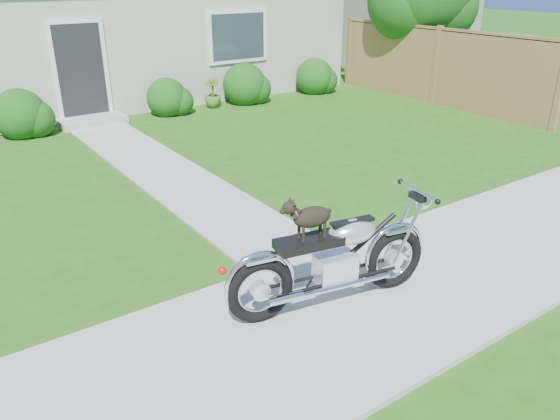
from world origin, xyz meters
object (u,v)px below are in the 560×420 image
object	(u,v)px
potted_plant_right	(212,93)
motorcycle_with_dog	(335,257)
fence	(436,66)
house	(98,10)

from	to	relation	value
potted_plant_right	motorcycle_with_dog	size ratio (longest dim) A/B	0.33
fence	potted_plant_right	xyz separation A→B (m)	(-4.83, 2.80, -0.57)
house	fence	bearing A→B (deg)	-44.74
potted_plant_right	house	bearing A→B (deg)	113.08
potted_plant_right	motorcycle_with_dog	xyz separation A→B (m)	(-3.21, -8.43, 0.19)
fence	motorcycle_with_dog	xyz separation A→B (m)	(-8.04, -5.63, -0.38)
fence	motorcycle_with_dog	size ratio (longest dim) A/B	3.00
fence	motorcycle_with_dog	distance (m)	9.82
fence	potted_plant_right	distance (m)	5.62
house	potted_plant_right	bearing A→B (deg)	-66.92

